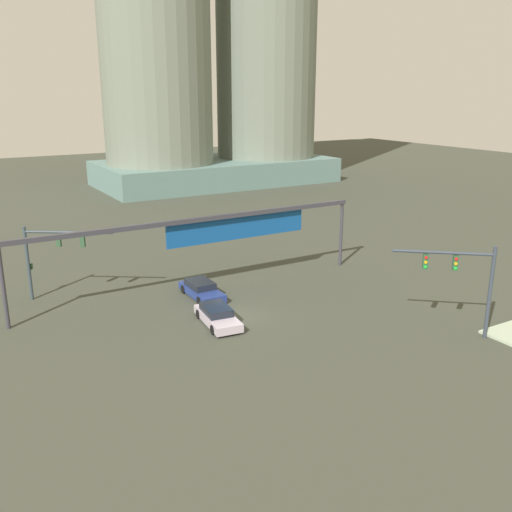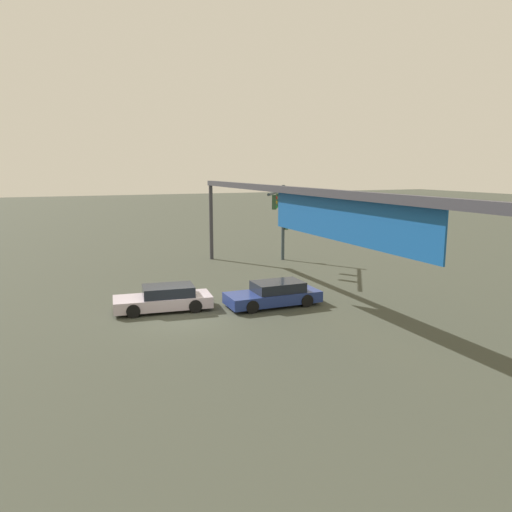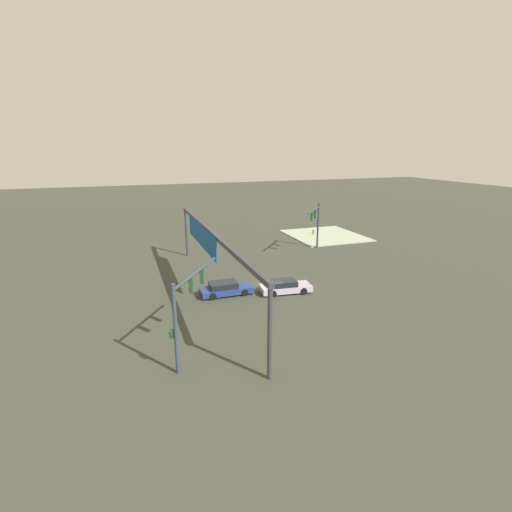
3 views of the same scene
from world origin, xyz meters
name	(u,v)px [view 2 (image 2 of 3)]	position (x,y,z in m)	size (l,w,h in m)	color
ground_plane	(181,318)	(0.00, 0.00, 0.00)	(223.14, 223.14, 0.00)	#3A3D32
traffic_signal_near_corner	(280,210)	(-10.14, 9.89, 3.92)	(5.59, 4.13, 5.63)	#323F48
overhead_sign_gantry	(309,207)	(1.14, 6.00, 5.04)	(28.23, 0.43, 5.94)	#36353E
sedan_car_approaching	(164,299)	(-1.65, -0.41, 0.58)	(2.34, 4.84, 1.21)	#B9ABBB
sedan_car_waiting_far	(274,294)	(-0.34, 4.88, 0.58)	(1.98, 4.76, 1.21)	navy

